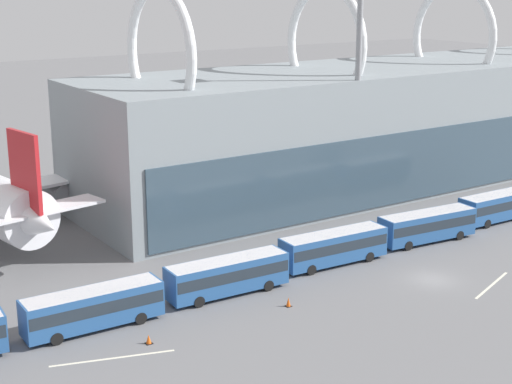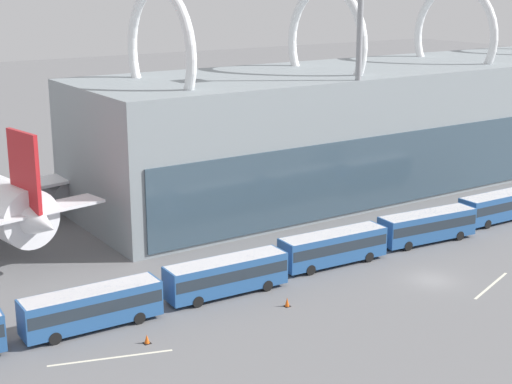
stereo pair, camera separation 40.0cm
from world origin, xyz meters
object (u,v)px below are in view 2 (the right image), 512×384
(shuttle_bus_5, at_px, (501,205))
(floodlight_mast, at_px, (359,53))
(airliner_parked_remote, at_px, (472,99))
(shuttle_bus_1, at_px, (92,306))
(traffic_cone_0, at_px, (287,302))
(shuttle_bus_3, at_px, (333,246))
(shuttle_bus_2, at_px, (226,274))
(traffic_cone_1, at_px, (147,339))
(shuttle_bus_4, at_px, (427,225))
(airliner_at_gate_far, at_px, (282,132))

(shuttle_bus_5, relative_size, floodlight_mast, 0.38)
(airliner_parked_remote, relative_size, floodlight_mast, 1.37)
(airliner_parked_remote, bearing_deg, shuttle_bus_5, 140.03)
(shuttle_bus_1, relative_size, traffic_cone_0, 14.06)
(shuttle_bus_3, distance_m, traffic_cone_0, 11.34)
(shuttle_bus_3, bearing_deg, shuttle_bus_2, -174.13)
(shuttle_bus_1, xyz_separation_m, shuttle_bus_3, (25.04, 0.64, 0.00))
(shuttle_bus_2, distance_m, floodlight_mast, 32.99)
(traffic_cone_0, xyz_separation_m, traffic_cone_1, (-13.00, 0.28, -0.04))
(shuttle_bus_4, xyz_separation_m, traffic_cone_1, (-35.18, -5.26, -1.55))
(airliner_at_gate_far, relative_size, shuttle_bus_1, 3.27)
(shuttle_bus_3, distance_m, traffic_cone_1, 23.36)
(airliner_at_gate_far, relative_size, airliner_parked_remote, 0.91)
(shuttle_bus_2, height_order, shuttle_bus_5, same)
(floodlight_mast, xyz_separation_m, traffic_cone_1, (-35.50, -17.39, -18.52))
(shuttle_bus_1, distance_m, shuttle_bus_4, 37.57)
(traffic_cone_0, bearing_deg, shuttle_bus_5, 10.18)
(shuttle_bus_4, bearing_deg, airliner_at_gate_far, 82.46)
(shuttle_bus_1, height_order, shuttle_bus_4, same)
(shuttle_bus_3, bearing_deg, airliner_parked_remote, 35.57)
(airliner_parked_remote, bearing_deg, shuttle_bus_4, 133.53)
(shuttle_bus_2, bearing_deg, shuttle_bus_5, 4.18)
(shuttle_bus_3, xyz_separation_m, floodlight_mast, (12.84, 11.90, 16.97))
(floodlight_mast, relative_size, traffic_cone_0, 36.74)
(shuttle_bus_5, bearing_deg, shuttle_bus_3, -177.62)
(shuttle_bus_3, distance_m, shuttle_bus_4, 12.52)
(airliner_at_gate_far, xyz_separation_m, airliner_parked_remote, (48.81, 6.28, 0.17))
(shuttle_bus_5, distance_m, traffic_cone_1, 48.09)
(airliner_at_gate_far, relative_size, floodlight_mast, 1.25)
(shuttle_bus_2, distance_m, shuttle_bus_3, 12.54)
(floodlight_mast, distance_m, traffic_cone_0, 34.05)
(floodlight_mast, bearing_deg, shuttle_bus_1, -161.69)
(traffic_cone_0, bearing_deg, shuttle_bus_3, 30.85)
(shuttle_bus_2, height_order, traffic_cone_1, shuttle_bus_2)
(airliner_parked_remote, distance_m, shuttle_bus_1, 105.46)
(shuttle_bus_5, bearing_deg, traffic_cone_1, -171.57)
(traffic_cone_1, bearing_deg, shuttle_bus_4, 8.50)
(airliner_parked_remote, bearing_deg, shuttle_bus_1, 121.05)
(traffic_cone_0, height_order, traffic_cone_1, traffic_cone_0)
(shuttle_bus_4, height_order, shuttle_bus_5, same)
(shuttle_bus_2, bearing_deg, traffic_cone_0, -58.35)
(shuttle_bus_5, xyz_separation_m, traffic_cone_1, (-47.70, -5.95, -1.55))
(shuttle_bus_2, height_order, shuttle_bus_3, same)
(shuttle_bus_3, xyz_separation_m, shuttle_bus_5, (25.04, 0.47, 0.00))
(shuttle_bus_4, bearing_deg, floodlight_mast, 93.74)
(shuttle_bus_1, height_order, shuttle_bus_5, same)
(shuttle_bus_2, bearing_deg, shuttle_bus_4, 3.41)
(shuttle_bus_4, relative_size, floodlight_mast, 0.39)
(shuttle_bus_2, height_order, floodlight_mast, floodlight_mast)
(shuttle_bus_4, relative_size, traffic_cone_1, 15.80)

